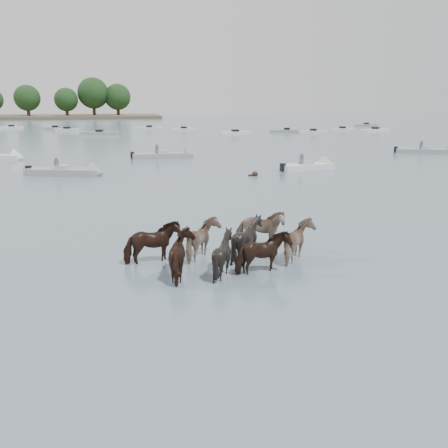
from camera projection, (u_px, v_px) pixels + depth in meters
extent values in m
plane|color=#4C606D|center=(202.00, 274.00, 15.13)|extent=(400.00, 400.00, 0.00)
imported|color=black|center=(152.00, 245.00, 16.04)|extent=(2.02, 1.26, 1.58)
imported|color=#89715D|center=(204.00, 241.00, 16.58)|extent=(1.47, 1.66, 1.50)
imported|color=black|center=(247.00, 241.00, 16.44)|extent=(1.50, 1.34, 1.62)
imported|color=gray|center=(260.00, 230.00, 17.94)|extent=(2.03, 1.44, 1.57)
imported|color=black|center=(185.00, 257.00, 14.79)|extent=(1.72, 1.88, 1.57)
imported|color=black|center=(223.00, 256.00, 14.98)|extent=(1.74, 1.65, 1.53)
imported|color=black|center=(262.00, 255.00, 15.10)|extent=(1.92, 1.24, 1.50)
imported|color=#8A6F5E|center=(301.00, 243.00, 16.35)|extent=(1.56, 1.73, 1.51)
sphere|color=black|center=(255.00, 174.00, 35.06)|extent=(0.44, 0.44, 0.44)
cube|color=black|center=(252.00, 176.00, 35.03)|extent=(0.50, 0.22, 0.18)
cube|color=gray|center=(63.00, 172.00, 35.40)|extent=(5.55, 3.22, 0.55)
cone|color=gray|center=(98.00, 173.00, 35.09)|extent=(1.36, 1.80, 1.60)
cube|color=#99ADB7|center=(63.00, 168.00, 35.31)|extent=(1.12, 1.32, 0.35)
cube|color=black|center=(29.00, 170.00, 35.66)|extent=(0.44, 0.44, 0.60)
cylinder|color=#595966|center=(57.00, 165.00, 35.18)|extent=(0.36, 0.36, 0.70)
sphere|color=#595966|center=(56.00, 159.00, 35.07)|extent=(0.24, 0.24, 0.24)
cube|color=gray|center=(162.00, 156.00, 45.97)|extent=(5.53, 1.76, 0.55)
cone|color=gray|center=(190.00, 155.00, 46.59)|extent=(0.95, 1.63, 1.60)
cube|color=#99ADB7|center=(161.00, 152.00, 45.88)|extent=(0.83, 1.14, 0.35)
cube|color=black|center=(132.00, 155.00, 45.31)|extent=(0.36, 0.36, 0.60)
cylinder|color=#595966|center=(157.00, 150.00, 45.75)|extent=(0.36, 0.36, 0.70)
sphere|color=#595966|center=(157.00, 145.00, 45.64)|extent=(0.24, 0.24, 0.24)
cube|color=silver|center=(306.00, 167.00, 38.08)|extent=(4.74, 2.76, 0.55)
cone|color=silver|center=(328.00, 166.00, 39.09)|extent=(1.30, 1.79, 1.60)
cube|color=#99ADB7|center=(306.00, 163.00, 37.99)|extent=(1.08, 1.30, 0.35)
cube|color=black|center=(283.00, 167.00, 37.03)|extent=(0.43, 0.43, 0.60)
cylinder|color=#595966|center=(302.00, 160.00, 37.86)|extent=(0.36, 0.36, 0.70)
sphere|color=#595966|center=(302.00, 155.00, 37.75)|extent=(0.24, 0.24, 0.24)
cube|color=gray|center=(424.00, 151.00, 50.17)|extent=(5.86, 3.69, 0.55)
cube|color=#99ADB7|center=(425.00, 148.00, 50.09)|extent=(1.17, 1.34, 0.35)
cube|color=black|center=(396.00, 149.00, 50.67)|extent=(0.46, 0.46, 0.60)
cylinder|color=#595966|center=(421.00, 146.00, 49.96)|extent=(0.36, 0.36, 0.70)
sphere|color=#595966|center=(422.00, 142.00, 49.85)|extent=(0.24, 0.24, 0.24)
cone|color=silver|center=(19.00, 158.00, 44.43)|extent=(1.25, 1.77, 1.60)
cube|color=silver|center=(12.00, 128.00, 93.51)|extent=(4.47, 1.83, 0.60)
cube|color=black|center=(11.00, 126.00, 93.42)|extent=(1.07, 1.07, 0.50)
cube|color=gray|center=(55.00, 129.00, 90.73)|extent=(4.34, 2.04, 0.60)
cube|color=black|center=(55.00, 127.00, 90.64)|extent=(1.12, 1.12, 0.50)
cube|color=silver|center=(67.00, 130.00, 86.06)|extent=(4.34, 2.79, 0.60)
cube|color=black|center=(67.00, 128.00, 85.97)|extent=(1.28, 1.28, 0.50)
cube|color=gray|center=(100.00, 134.00, 77.55)|extent=(6.18, 2.96, 0.60)
cube|color=black|center=(99.00, 131.00, 77.45)|extent=(1.22, 1.22, 0.50)
cube|color=silver|center=(149.00, 129.00, 91.30)|extent=(5.34, 2.38, 0.60)
cube|color=black|center=(149.00, 127.00, 91.21)|extent=(1.16, 1.16, 0.50)
cube|color=silver|center=(184.00, 130.00, 87.08)|extent=(4.48, 1.78, 0.60)
cube|color=black|center=(184.00, 128.00, 86.99)|extent=(1.06, 1.06, 0.50)
cube|color=silver|center=(235.00, 133.00, 77.93)|extent=(5.32, 2.31, 0.60)
cube|color=black|center=(235.00, 131.00, 77.84)|extent=(1.15, 1.15, 0.50)
cube|color=gray|center=(287.00, 131.00, 83.01)|extent=(5.95, 3.41, 0.60)
cube|color=black|center=(287.00, 129.00, 82.92)|extent=(1.28, 1.28, 0.50)
cube|color=silver|center=(313.00, 132.00, 80.13)|extent=(4.84, 2.50, 0.60)
cube|color=black|center=(313.00, 130.00, 80.03)|extent=(1.20, 1.20, 0.50)
cube|color=silver|center=(342.00, 130.00, 87.35)|extent=(4.20, 2.14, 0.60)
cube|color=black|center=(342.00, 128.00, 87.25)|extent=(1.15, 1.15, 0.50)
cube|color=silver|center=(375.00, 131.00, 85.18)|extent=(5.41, 2.33, 0.60)
cube|color=black|center=(375.00, 128.00, 85.09)|extent=(1.15, 1.15, 0.50)
cube|color=gray|center=(366.00, 126.00, 102.74)|extent=(4.91, 2.74, 0.60)
cube|color=black|center=(366.00, 124.00, 102.65)|extent=(1.24, 1.24, 0.50)
cylinder|color=#382619|center=(29.00, 113.00, 145.39)|extent=(1.00, 1.00, 3.45)
sphere|color=black|center=(27.00, 98.00, 144.27)|extent=(7.68, 7.68, 7.68)
cylinder|color=#382619|center=(67.00, 114.00, 148.13)|extent=(1.00, 1.00, 3.19)
sphere|color=black|center=(66.00, 100.00, 147.10)|extent=(7.08, 7.08, 7.08)
cylinder|color=#382619|center=(94.00, 111.00, 151.73)|extent=(1.00, 1.00, 4.28)
sphere|color=black|center=(93.00, 93.00, 150.35)|extent=(9.52, 9.52, 9.52)
cylinder|color=#382619|center=(118.00, 112.00, 153.40)|extent=(1.00, 1.00, 3.65)
sphere|color=black|center=(118.00, 97.00, 152.22)|extent=(8.11, 8.11, 8.11)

